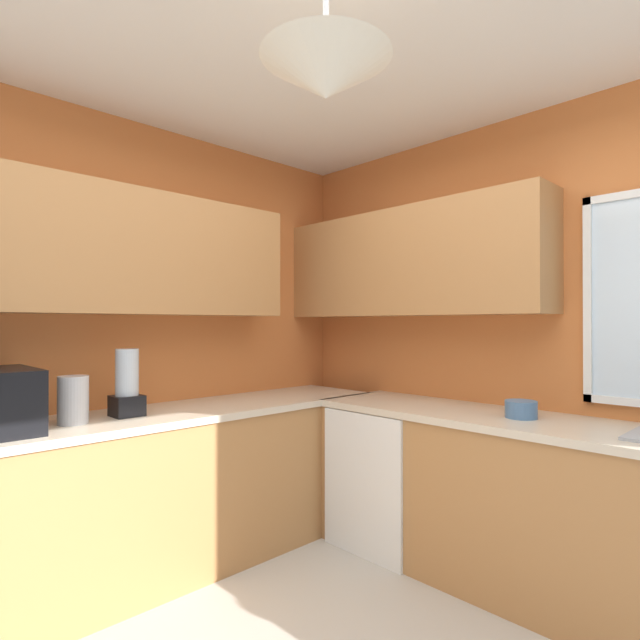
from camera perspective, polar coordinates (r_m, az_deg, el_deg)
name	(u,v)px	position (r m, az deg, el deg)	size (l,w,h in m)	color
room_shell	(299,237)	(2.61, -2.36, 9.43)	(3.70, 3.60, 2.69)	#D17238
counter_run_left	(133,499)	(3.03, -20.58, -18.54)	(0.65, 3.21, 0.90)	#AD7542
counter_run_back	(561,514)	(2.91, 25.75, -19.31)	(2.79, 0.65, 0.90)	#AD7542
dishwasher	(391,475)	(3.38, 8.11, -17.09)	(0.60, 0.60, 0.86)	white
kettle	(73,400)	(2.78, -26.34, -8.17)	(0.14, 0.14, 0.24)	#B7B7BC
bowl	(521,409)	(2.86, 21.96, -9.43)	(0.16, 0.16, 0.09)	#4C7099
blender_appliance	(127,386)	(2.89, -21.16, -7.02)	(0.15, 0.15, 0.36)	black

